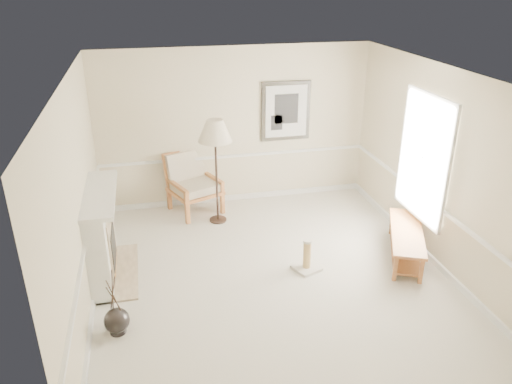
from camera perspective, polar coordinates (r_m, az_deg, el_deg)
ground at (r=7.37m, az=1.80°, el=-9.62°), size 5.50×5.50×0.00m
room at (r=6.62m, az=3.00°, el=4.47°), size 5.04×5.54×2.92m
fireplace at (r=7.41m, az=-17.24°, el=-4.79°), size 0.64×1.64×1.31m
floor_vase at (r=6.50m, az=-15.62°, el=-14.04°), size 0.31×0.31×0.91m
armchair at (r=9.16m, az=-7.40°, el=1.37°), size 1.07×1.10×1.07m
floor_lamp at (r=8.30m, az=-4.70°, el=6.67°), size 0.71×0.71×1.85m
bench at (r=8.02m, az=16.77°, el=-5.21°), size 1.08×1.61×0.44m
scratching_post at (r=7.47m, az=5.82°, el=-7.77°), size 0.45×0.45×0.50m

